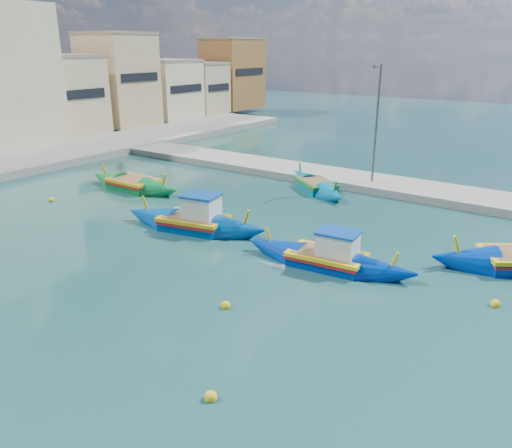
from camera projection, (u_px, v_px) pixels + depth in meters
ground at (333, 330)px, 16.82m from camera, size 160.00×160.00×0.00m
east_quay at (467, 198)px, 30.60m from camera, size 4.00×70.00×0.50m
quay_street_lamp at (376, 124)px, 32.05m from camera, size 1.18×0.16×8.00m
luzzu_turquoise_cabin at (328, 259)px, 21.61m from camera, size 2.53×8.22×2.60m
luzzu_blue_cabin at (195, 223)px, 25.93m from camera, size 3.70×8.63×2.97m
luzzu_cyan_mid at (316, 187)px, 33.10m from camera, size 5.88×7.13×2.23m
luzzu_green at (134, 185)px, 33.29m from camera, size 2.22×8.14×2.55m
mooring_buoys at (235, 266)px, 21.50m from camera, size 23.71×25.47×0.36m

